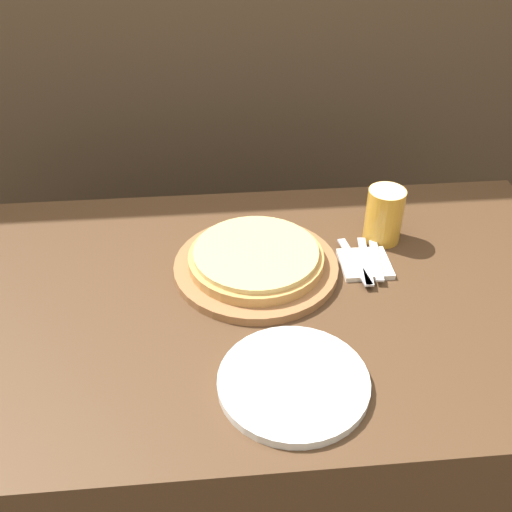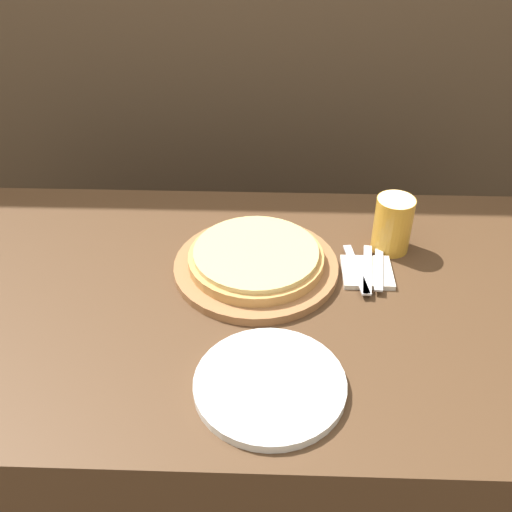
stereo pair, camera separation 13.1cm
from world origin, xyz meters
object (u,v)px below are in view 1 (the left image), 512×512
Objects in this scene: dinner_plate at (293,382)px; fork at (354,261)px; dinner_knife at (365,261)px; pizza_on_board at (256,262)px; spoon at (376,260)px; beer_glass at (384,213)px.

dinner_plate is 1.55× the size of fork.
dinner_knife is (0.03, 0.00, 0.00)m from fork.
pizza_on_board reaches higher than dinner_plate.
dinner_knife is (0.21, 0.33, 0.01)m from dinner_plate.
spoon is (0.05, 0.00, 0.00)m from fork.
beer_glass is 0.15m from fork.
beer_glass reaches higher than fork.
pizza_on_board reaches higher than spoon.
spoon is at bearing 54.77° from dinner_plate.
fork is at bearing 60.92° from dinner_plate.
dinner_knife is at bearing 180.00° from spoon.
dinner_plate reaches higher than dinner_knife.
pizza_on_board is at bearing 178.34° from fork.
dinner_plate reaches higher than spoon.
fork is at bearing -130.83° from beer_glass.
beer_glass reaches higher than pizza_on_board.
fork and dinner_knife have the same top height.
dinner_knife is at bearing 0.00° from fork.
beer_glass is 0.49× the size of dinner_plate.
fork is 1.17× the size of spoon.
fork is at bearing 180.00° from spoon.
dinner_knife is 0.03m from spoon.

